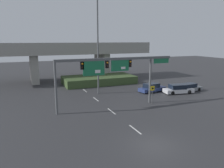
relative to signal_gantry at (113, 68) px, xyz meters
The scene contains 10 objects.
ground_plane 11.97m from the signal_gantry, 94.29° to the right, with size 160.00×160.00×0.00m, color #2D2D30.
lane_markings 6.93m from the signal_gantry, 100.06° to the left, with size 0.14×26.41×0.01m.
signal_gantry is the anchor object (origin of this frame).
speed_limit_sign 6.48m from the signal_gantry, ahead, with size 0.60×0.11×2.56m.
highway_light_pole_near 8.37m from the signal_gantry, 84.81° to the left, with size 0.70×0.36×15.57m.
overpass_bridge 22.15m from the signal_gantry, 92.09° to the left, with size 34.79×8.38×8.03m.
grass_embankment 16.75m from the signal_gantry, 77.20° to the left, with size 13.98×6.88×1.46m.
parked_sedan_near_right 11.75m from the signal_gantry, 30.13° to the left, with size 4.91×2.47×1.44m.
parked_sedan_mid_right 13.76m from the signal_gantry, 12.64° to the left, with size 5.00×2.62×1.49m.
parked_sedan_far_right 16.40m from the signal_gantry, 12.21° to the left, with size 4.78×2.37×1.36m.
Camera 1 is at (-9.74, -14.17, 8.53)m, focal length 35.00 mm.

